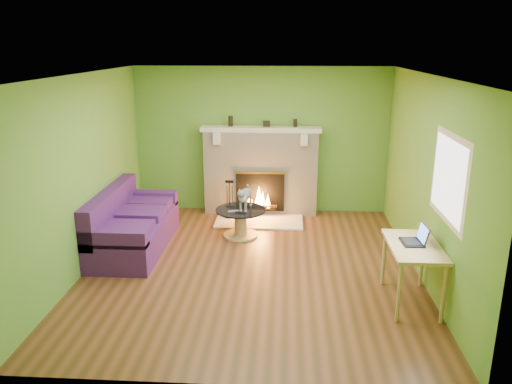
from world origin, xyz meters
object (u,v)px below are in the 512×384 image
(sofa, at_px, (131,226))
(cat, at_px, (246,197))
(coffee_table, at_px, (241,221))
(desk, at_px, (414,252))

(sofa, xyz_separation_m, cat, (1.68, 0.63, 0.29))
(sofa, distance_m, coffee_table, 1.70)
(desk, relative_size, cat, 1.62)
(coffee_table, bearing_deg, sofa, -159.98)
(sofa, distance_m, cat, 1.82)
(coffee_table, xyz_separation_m, desk, (2.21, -2.01, 0.39))
(cat, bearing_deg, sofa, -148.43)
(desk, height_order, cat, cat)
(sofa, relative_size, coffee_table, 2.53)
(coffee_table, xyz_separation_m, cat, (0.08, 0.05, 0.38))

